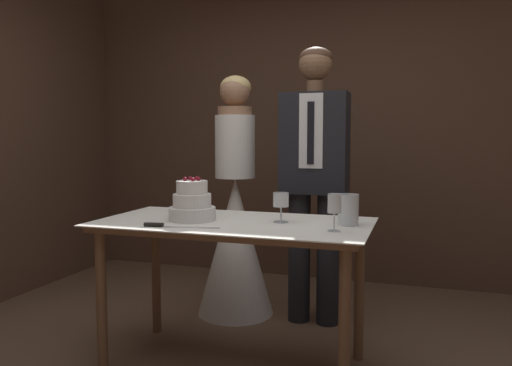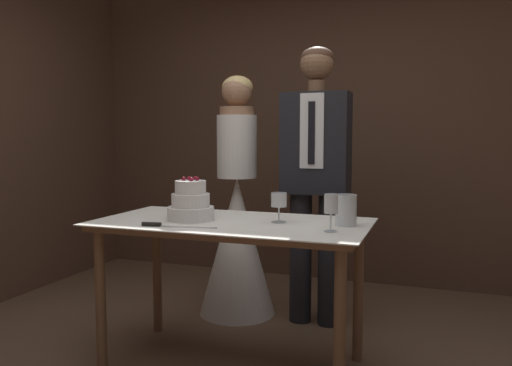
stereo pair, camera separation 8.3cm
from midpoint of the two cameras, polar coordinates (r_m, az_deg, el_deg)
The scene contains 9 objects.
wall_back at distance 4.50m, azimuth 8.00°, elevation 6.15°, with size 4.52×0.12×2.68m, color #513828.
cake_table at distance 2.73m, azimuth -1.91°, elevation -6.38°, with size 1.47×0.76×0.81m.
tiered_cake at distance 2.76m, azimuth -6.63°, elevation -2.35°, with size 0.26×0.26×0.24m.
cake_knife at distance 2.57m, azimuth -9.53°, elevation -4.78°, with size 0.39×0.09×0.02m.
wine_glass_near at distance 2.42m, azimuth 9.53°, elevation -2.58°, with size 0.07×0.07×0.18m.
wine_glass_middle at distance 2.65m, azimuth 3.53°, elevation -2.12°, with size 0.08×0.08×0.16m.
hurricane_candle at distance 2.61m, azimuth 11.14°, elevation -3.14°, with size 0.11×0.11×0.16m.
bride at distance 3.56m, azimuth -1.50°, elevation -5.08°, with size 0.54×0.54×1.69m.
groom at distance 3.34m, azimuth 7.54°, elevation 1.66°, with size 0.44×0.25×1.85m.
Camera 2 is at (0.96, -2.14, 1.25)m, focal length 35.00 mm.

